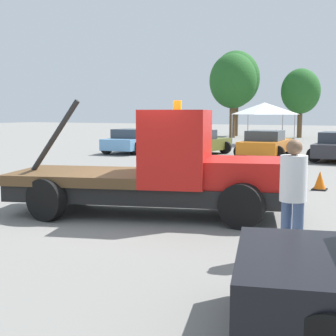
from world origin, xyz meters
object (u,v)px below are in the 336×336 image
(canopy_tent_white, at_px, (264,109))
(tow_truck, at_px, (165,171))
(tree_right, at_px, (233,81))
(parked_car_skyblue, at_px, (132,141))
(parked_car_orange, at_px, (266,144))
(parked_car_olive, at_px, (196,143))
(person_near_truck, at_px, (293,190))
(tree_center, at_px, (236,79))
(traffic_cone, at_px, (320,181))
(tree_left, at_px, (301,91))

(canopy_tent_white, bearing_deg, tow_truck, -78.78)
(tree_right, bearing_deg, parked_car_skyblue, -87.93)
(parked_car_orange, bearing_deg, tow_truck, -175.89)
(parked_car_olive, bearing_deg, tree_right, 18.81)
(tow_truck, bearing_deg, person_near_truck, -46.97)
(parked_car_olive, bearing_deg, tree_center, 18.96)
(canopy_tent_white, bearing_deg, traffic_cone, -69.19)
(tree_center, height_order, tree_right, tree_center)
(tree_center, bearing_deg, parked_car_skyblue, -85.94)
(tow_truck, height_order, parked_car_skyblue, tow_truck)
(tree_left, relative_size, tree_right, 0.82)
(tow_truck, relative_size, canopy_tent_white, 1.77)
(parked_car_orange, relative_size, tree_center, 0.58)
(tree_center, xyz_separation_m, traffic_cone, (13.21, -29.82, -5.25))
(tow_truck, xyz_separation_m, parked_car_olive, (-5.43, 13.70, -0.31))
(parked_car_olive, height_order, tree_right, tree_right)
(parked_car_orange, xyz_separation_m, traffic_cone, (4.34, -9.58, -0.40))
(person_near_truck, xyz_separation_m, tree_left, (-7.65, 36.16, 3.12))
(traffic_cone, bearing_deg, tow_truck, -115.40)
(parked_car_orange, relative_size, tree_left, 0.76)
(tree_left, bearing_deg, canopy_tent_white, -91.03)
(person_near_truck, xyz_separation_m, parked_car_skyblue, (-12.45, 15.31, -0.40))
(tree_center, bearing_deg, traffic_cone, -66.11)
(person_near_truck, bearing_deg, tree_right, 47.96)
(parked_car_orange, bearing_deg, traffic_cone, -159.12)
(tow_truck, relative_size, parked_car_orange, 1.33)
(parked_car_orange, height_order, canopy_tent_white, canopy_tent_white)
(person_near_truck, bearing_deg, parked_car_skyblue, 65.70)
(parked_car_olive, xyz_separation_m, tree_left, (0.92, 20.68, 3.52))
(parked_car_skyblue, height_order, canopy_tent_white, canopy_tent_white)
(person_near_truck, distance_m, canopy_tent_white, 26.67)
(canopy_tent_white, distance_m, tree_right, 9.91)
(parked_car_olive, relative_size, parked_car_orange, 1.01)
(traffic_cone, bearing_deg, person_near_truck, -83.63)
(parked_car_olive, bearing_deg, parked_car_skyblue, 97.10)
(parked_car_olive, height_order, canopy_tent_white, canopy_tent_white)
(parked_car_olive, bearing_deg, tow_truck, -153.73)
(tow_truck, bearing_deg, traffic_cone, 47.01)
(tow_truck, distance_m, parked_car_orange, 14.75)
(canopy_tent_white, xyz_separation_m, tree_right, (-5.26, 8.01, 2.54))
(parked_car_olive, distance_m, canopy_tent_white, 10.18)
(tree_center, distance_m, tree_right, 3.32)
(tree_center, bearing_deg, parked_car_olive, -75.70)
(parked_car_skyblue, bearing_deg, parked_car_orange, -87.88)
(person_near_truck, height_order, tree_right, tree_right)
(parked_car_skyblue, distance_m, tree_center, 21.92)
(person_near_truck, distance_m, tree_center, 39.45)
(person_near_truck, bearing_deg, tow_truck, 87.18)
(person_near_truck, distance_m, parked_car_skyblue, 19.74)
(parked_car_skyblue, height_order, tree_right, tree_right)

